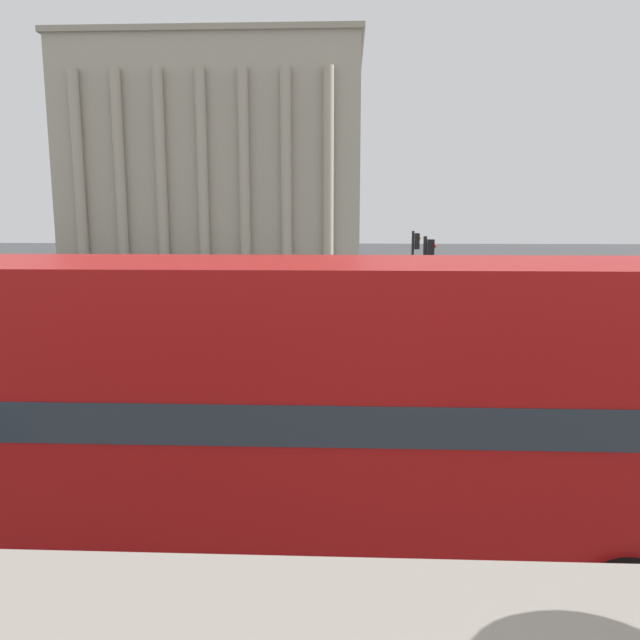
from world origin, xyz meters
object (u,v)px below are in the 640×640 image
object	(u,v)px
double_decker_bus	(269,405)
plaza_building_left	(219,157)
traffic_light_mid	(427,279)
pedestrian_grey	(115,329)
traffic_light_far	(414,262)
pedestrian_red	(397,283)
car_navy	(321,296)
pedestrian_blue	(202,299)

from	to	relation	value
double_decker_bus	plaza_building_left	xyz separation A→B (m)	(-11.37, 53.62, 7.80)
traffic_light_mid	pedestrian_grey	world-z (taller)	traffic_light_mid
traffic_light_far	pedestrian_red	size ratio (longest dim) A/B	2.19
pedestrian_red	traffic_light_mid	bearing A→B (deg)	87.73
pedestrian_grey	car_navy	bearing A→B (deg)	70.63
double_decker_bus	car_navy	world-z (taller)	double_decker_bus
pedestrian_red	pedestrian_grey	world-z (taller)	pedestrian_red
traffic_light_mid	pedestrian_red	bearing A→B (deg)	89.47
traffic_light_mid	pedestrian_red	world-z (taller)	traffic_light_mid
traffic_light_far	pedestrian_grey	xyz separation A→B (m)	(-10.40, -8.43, -1.56)
pedestrian_red	pedestrian_grey	size ratio (longest dim) A/B	1.04
pedestrian_blue	pedestrian_grey	distance (m)	7.90
double_decker_bus	pedestrian_red	xyz separation A→B (m)	(3.62, 25.50, -1.24)
double_decker_bus	traffic_light_mid	size ratio (longest dim) A/B	2.71
pedestrian_red	pedestrian_blue	size ratio (longest dim) A/B	1.11
pedestrian_blue	pedestrian_grey	size ratio (longest dim) A/B	0.94
traffic_light_mid	pedestrian_blue	world-z (taller)	traffic_light_mid
traffic_light_far	pedestrian_red	xyz separation A→B (m)	(-0.30, 5.12, -1.51)
car_navy	pedestrian_grey	size ratio (longest dim) A/B	2.45
pedestrian_blue	pedestrian_grey	xyz separation A→B (m)	(-0.99, -7.84, 0.07)
car_navy	pedestrian_blue	distance (m)	5.92
double_decker_bus	traffic_light_far	world-z (taller)	double_decker_bus
plaza_building_left	car_navy	distance (m)	34.25
double_decker_bus	traffic_light_far	bearing A→B (deg)	85.23
pedestrian_blue	pedestrian_grey	world-z (taller)	pedestrian_grey
pedestrian_red	pedestrian_grey	distance (m)	16.90
traffic_light_mid	pedestrian_blue	size ratio (longest dim) A/B	2.45
traffic_light_mid	pedestrian_red	distance (m)	12.97
traffic_light_far	pedestrian_blue	xyz separation A→B (m)	(-9.42, -0.60, -1.63)
pedestrian_grey	double_decker_bus	bearing A→B (deg)	-50.79
car_navy	pedestrian_red	size ratio (longest dim) A/B	2.35
double_decker_bus	traffic_light_mid	distance (m)	13.10
traffic_light_far	pedestrian_red	distance (m)	5.35
plaza_building_left	pedestrian_blue	world-z (taller)	plaza_building_left
pedestrian_red	traffic_light_far	bearing A→B (deg)	91.67
pedestrian_blue	pedestrian_grey	bearing A→B (deg)	107.88
car_navy	pedestrian_red	distance (m)	4.88
traffic_light_far	double_decker_bus	bearing A→B (deg)	-100.91
double_decker_bus	traffic_light_far	size ratio (longest dim) A/B	2.73
plaza_building_left	traffic_light_mid	size ratio (longest dim) A/B	6.96
traffic_light_mid	plaza_building_left	bearing A→B (deg)	109.94
plaza_building_left	pedestrian_red	xyz separation A→B (m)	(15.00, -28.13, -9.04)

